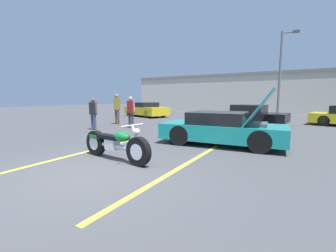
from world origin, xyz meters
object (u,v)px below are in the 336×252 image
(motorcycle, at_px, (115,144))
(show_car_hood_open, at_px, (222,129))
(parked_car_left_row, at_px, (146,110))
(spectator_midground, at_px, (117,106))
(spectator_near_motorcycle, at_px, (93,111))
(spectator_by_show_car, at_px, (131,109))
(parked_car_mid_row, at_px, (251,115))
(light_pole, at_px, (281,71))

(motorcycle, distance_m, show_car_hood_open, 3.78)
(parked_car_left_row, distance_m, spectator_midground, 5.82)
(motorcycle, relative_size, spectator_near_motorcycle, 1.49)
(spectator_near_motorcycle, bearing_deg, spectator_by_show_car, 53.50)
(spectator_midground, bearing_deg, motorcycle, -47.42)
(show_car_hood_open, bearing_deg, spectator_by_show_car, 157.85)
(show_car_hood_open, height_order, parked_car_mid_row, show_car_hood_open)
(spectator_by_show_car, bearing_deg, show_car_hood_open, -18.11)
(parked_car_mid_row, relative_size, spectator_by_show_car, 2.50)
(light_pole, height_order, parked_car_left_row, light_pole)
(parked_car_left_row, distance_m, spectator_near_motorcycle, 8.37)
(light_pole, bearing_deg, spectator_by_show_car, -122.87)
(spectator_by_show_car, bearing_deg, spectator_near_motorcycle, -126.50)
(motorcycle, bearing_deg, parked_car_mid_row, 88.55)
(spectator_near_motorcycle, xyz_separation_m, spectator_by_show_car, (1.14, 1.55, 0.05))
(show_car_hood_open, xyz_separation_m, spectator_midground, (-7.39, 2.73, 0.55))
(light_pole, distance_m, spectator_by_show_car, 12.17)
(light_pole, bearing_deg, parked_car_mid_row, -103.97)
(light_pole, relative_size, parked_car_mid_row, 1.55)
(light_pole, xyz_separation_m, parked_car_mid_row, (-1.21, -4.86, -3.07))
(spectator_near_motorcycle, bearing_deg, show_car_hood_open, -2.28)
(light_pole, distance_m, spectator_near_motorcycle, 14.06)
(motorcycle, xyz_separation_m, show_car_hood_open, (1.85, 3.29, 0.15))
(spectator_midground, bearing_deg, show_car_hood_open, -20.29)
(motorcycle, xyz_separation_m, parked_car_left_row, (-7.36, 11.53, 0.17))
(spectator_midground, bearing_deg, spectator_by_show_car, -26.46)
(parked_car_mid_row, bearing_deg, parked_car_left_row, 178.56)
(light_pole, xyz_separation_m, spectator_near_motorcycle, (-7.59, -11.53, -2.70))
(parked_car_mid_row, bearing_deg, spectator_by_show_car, -128.79)
(parked_car_left_row, height_order, spectator_midground, spectator_midground)
(spectator_by_show_car, xyz_separation_m, spectator_midground, (-1.85, 0.92, 0.12))
(spectator_near_motorcycle, xyz_separation_m, spectator_midground, (-0.70, 2.47, 0.17))
(parked_car_left_row, bearing_deg, show_car_hood_open, -22.68)
(show_car_hood_open, distance_m, spectator_near_motorcycle, 6.70)
(parked_car_mid_row, xyz_separation_m, parked_car_left_row, (-8.91, 1.30, 0.02))
(parked_car_mid_row, height_order, spectator_near_motorcycle, spectator_near_motorcycle)
(parked_car_left_row, xyz_separation_m, spectator_midground, (1.82, -5.50, 0.53))
(light_pole, relative_size, motorcycle, 2.74)
(light_pole, distance_m, motorcycle, 15.67)
(spectator_near_motorcycle, relative_size, spectator_by_show_car, 0.95)
(parked_car_left_row, relative_size, spectator_midground, 2.48)
(light_pole, height_order, spectator_by_show_car, light_pole)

